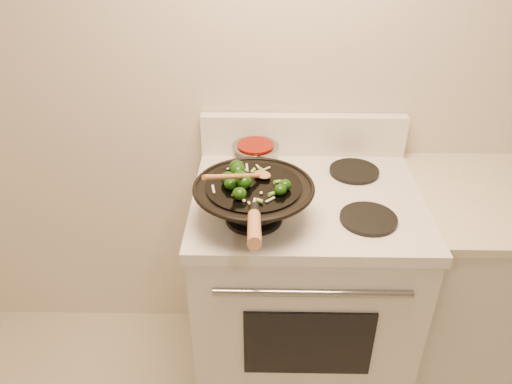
{
  "coord_description": "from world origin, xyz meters",
  "views": [
    {
      "loc": [
        -0.41,
        -0.26,
        1.83
      ],
      "look_at": [
        -0.43,
        1.02,
        1.02
      ],
      "focal_mm": 35.0,
      "sensor_mm": 36.0,
      "label": 1
    }
  ],
  "objects": [
    {
      "name": "stirfry",
      "position": [
        -0.47,
        1.03,
        1.06
      ],
      "size": [
        0.24,
        0.27,
        0.04
      ],
      "color": "black",
      "rests_on": "wok"
    },
    {
      "name": "counter_unit",
      "position": [
        0.52,
        1.2,
        0.46
      ],
      "size": [
        0.8,
        0.62,
        0.91
      ],
      "color": "silver",
      "rests_on": "ground"
    },
    {
      "name": "wooden_spoon",
      "position": [
        -0.46,
        1.02,
        1.08
      ],
      "size": [
        0.2,
        0.21,
        0.1
      ],
      "color": "#A66C41",
      "rests_on": "wok"
    },
    {
      "name": "stove",
      "position": [
        -0.26,
        1.17,
        0.47
      ],
      "size": [
        0.78,
        0.67,
        1.08
      ],
      "color": "white",
      "rests_on": "ground"
    },
    {
      "name": "saucepan",
      "position": [
        -0.44,
        1.32,
        0.98
      ],
      "size": [
        0.17,
        0.27,
        0.1
      ],
      "color": "gray",
      "rests_on": "stove"
    },
    {
      "name": "wok",
      "position": [
        -0.44,
        1.02,
        1.0
      ],
      "size": [
        0.37,
        0.62,
        0.24
      ],
      "color": "black",
      "rests_on": "stove"
    }
  ]
}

